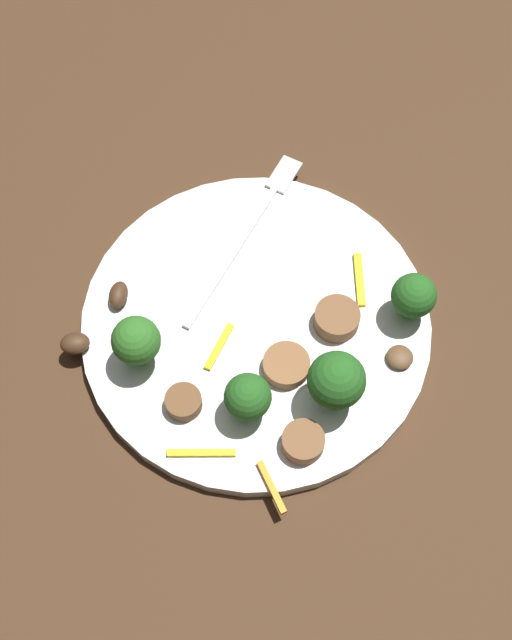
# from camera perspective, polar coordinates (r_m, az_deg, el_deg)

# --- Properties ---
(ground_plane) EXTENTS (1.40, 1.40, 0.00)m
(ground_plane) POSITION_cam_1_polar(r_m,az_deg,el_deg) (0.64, 0.00, -0.53)
(ground_plane) COLOR #422B19
(plate) EXTENTS (0.27, 0.27, 0.01)m
(plate) POSITION_cam_1_polar(r_m,az_deg,el_deg) (0.63, 0.00, -0.27)
(plate) COLOR white
(plate) RESTS_ON ground_plane
(fork) EXTENTS (0.18, 0.04, 0.00)m
(fork) POSITION_cam_1_polar(r_m,az_deg,el_deg) (0.67, -0.36, 6.57)
(fork) COLOR silver
(fork) RESTS_ON plate
(broccoli_floret_0) EXTENTS (0.04, 0.04, 0.06)m
(broccoli_floret_0) POSITION_cam_1_polar(r_m,az_deg,el_deg) (0.57, 5.63, -4.23)
(broccoli_floret_0) COLOR #296420
(broccoli_floret_0) RESTS_ON plate
(broccoli_floret_1) EXTENTS (0.04, 0.04, 0.05)m
(broccoli_floret_1) POSITION_cam_1_polar(r_m,az_deg,el_deg) (0.59, -8.36, -1.47)
(broccoli_floret_1) COLOR #347525
(broccoli_floret_1) RESTS_ON plate
(broccoli_floret_2) EXTENTS (0.03, 0.03, 0.05)m
(broccoli_floret_2) POSITION_cam_1_polar(r_m,az_deg,el_deg) (0.61, 10.94, 1.65)
(broccoli_floret_2) COLOR #296420
(broccoli_floret_2) RESTS_ON plate
(broccoli_floret_3) EXTENTS (0.03, 0.03, 0.05)m
(broccoli_floret_3) POSITION_cam_1_polar(r_m,az_deg,el_deg) (0.57, -0.58, -5.42)
(broccoli_floret_3) COLOR #296420
(broccoli_floret_3) RESTS_ON plate
(sausage_slice_0) EXTENTS (0.03, 0.03, 0.01)m
(sausage_slice_0) POSITION_cam_1_polar(r_m,az_deg,el_deg) (0.58, 3.31, -8.48)
(sausage_slice_0) COLOR brown
(sausage_slice_0) RESTS_ON plate
(sausage_slice_1) EXTENTS (0.03, 0.03, 0.01)m
(sausage_slice_1) POSITION_cam_1_polar(r_m,az_deg,el_deg) (0.60, -5.42, -5.48)
(sausage_slice_1) COLOR brown
(sausage_slice_1) RESTS_ON plate
(sausage_slice_2) EXTENTS (0.05, 0.05, 0.02)m
(sausage_slice_2) POSITION_cam_1_polar(r_m,az_deg,el_deg) (0.62, 5.66, 0.09)
(sausage_slice_2) COLOR brown
(sausage_slice_2) RESTS_ON plate
(sausage_slice_3) EXTENTS (0.04, 0.04, 0.01)m
(sausage_slice_3) POSITION_cam_1_polar(r_m,az_deg,el_deg) (0.60, 2.12, -3.18)
(sausage_slice_3) COLOR brown
(sausage_slice_3) RESTS_ON plate
(mushroom_0) EXTENTS (0.03, 0.03, 0.01)m
(mushroom_0) POSITION_cam_1_polar(r_m,az_deg,el_deg) (0.62, -12.52, -1.60)
(mushroom_0) COLOR #422B19
(mushroom_0) RESTS_ON plate
(mushroom_1) EXTENTS (0.02, 0.03, 0.01)m
(mushroom_1) POSITION_cam_1_polar(r_m,az_deg,el_deg) (0.62, 10.00, -2.57)
(mushroom_1) COLOR brown
(mushroom_1) RESTS_ON plate
(mushroom_2) EXTENTS (0.03, 0.02, 0.01)m
(mushroom_2) POSITION_cam_1_polar(r_m,az_deg,el_deg) (0.64, -9.58, 1.74)
(mushroom_2) COLOR #422B19
(mushroom_2) RESTS_ON plate
(pepper_strip_0) EXTENTS (0.04, 0.03, 0.00)m
(pepper_strip_0) POSITION_cam_1_polar(r_m,az_deg,el_deg) (0.65, 7.23, 2.81)
(pepper_strip_0) COLOR yellow
(pepper_strip_0) RESTS_ON plate
(pepper_strip_1) EXTENTS (0.02, 0.04, 0.00)m
(pepper_strip_1) POSITION_cam_1_polar(r_m,az_deg,el_deg) (0.58, 1.10, -11.58)
(pepper_strip_1) COLOR orange
(pepper_strip_1) RESTS_ON plate
(pepper_strip_2) EXTENTS (0.04, 0.01, 0.00)m
(pepper_strip_2) POSITION_cam_1_polar(r_m,az_deg,el_deg) (0.61, -2.59, -1.87)
(pepper_strip_2) COLOR yellow
(pepper_strip_2) RESTS_ON plate
(pepper_strip_3) EXTENTS (0.03, 0.04, 0.00)m
(pepper_strip_3) POSITION_cam_1_polar(r_m,az_deg,el_deg) (0.59, -3.84, -9.23)
(pepper_strip_3) COLOR yellow
(pepper_strip_3) RESTS_ON plate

